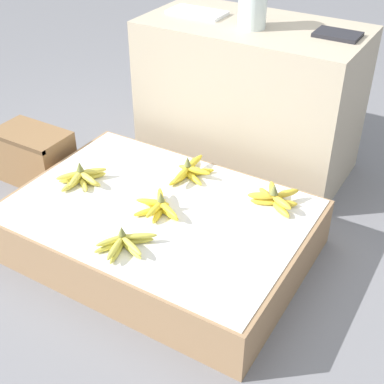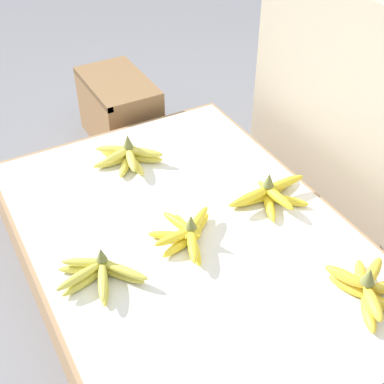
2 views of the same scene
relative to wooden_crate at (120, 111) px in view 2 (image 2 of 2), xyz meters
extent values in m
plane|color=slate|center=(0.90, -0.14, -0.15)|extent=(10.00, 10.00, 0.00)
cube|color=#997551|center=(0.90, -0.14, -0.03)|extent=(1.29, 0.90, 0.23)
cube|color=silver|center=(0.90, -0.14, 0.08)|extent=(1.25, 0.88, 0.00)
cube|color=olive|center=(0.00, 0.00, 0.00)|extent=(0.40, 0.24, 0.29)
cube|color=brown|center=(0.00, -0.11, 0.13)|extent=(0.40, 0.02, 0.02)
ellipsoid|color=gold|center=(0.89, -0.47, 0.10)|extent=(0.09, 0.14, 0.03)
ellipsoid|color=gold|center=(0.93, -0.48, 0.10)|extent=(0.06, 0.14, 0.03)
ellipsoid|color=gold|center=(0.97, -0.44, 0.10)|extent=(0.14, 0.07, 0.03)
ellipsoid|color=gold|center=(0.96, -0.39, 0.10)|extent=(0.13, 0.11, 0.03)
ellipsoid|color=gold|center=(0.89, -0.45, 0.12)|extent=(0.09, 0.13, 0.03)
ellipsoid|color=gold|center=(0.93, -0.49, 0.12)|extent=(0.06, 0.14, 0.03)
ellipsoid|color=gold|center=(0.97, -0.44, 0.12)|extent=(0.14, 0.07, 0.03)
ellipsoid|color=gold|center=(0.97, -0.38, 0.12)|extent=(0.13, 0.10, 0.03)
cone|color=olive|center=(0.91, -0.42, 0.16)|extent=(0.03, 0.03, 0.04)
ellipsoid|color=#DBCC4C|center=(0.44, -0.18, 0.10)|extent=(0.12, 0.12, 0.03)
ellipsoid|color=#DBCC4C|center=(0.47, -0.21, 0.10)|extent=(0.04, 0.14, 0.03)
ellipsoid|color=#DBCC4C|center=(0.51, -0.18, 0.10)|extent=(0.13, 0.11, 0.03)
ellipsoid|color=#DBCC4C|center=(0.51, -0.15, 0.10)|extent=(0.14, 0.03, 0.03)
ellipsoid|color=#DBCC4C|center=(0.50, -0.11, 0.10)|extent=(0.11, 0.13, 0.03)
ellipsoid|color=#DBCC4C|center=(0.44, -0.19, 0.13)|extent=(0.10, 0.13, 0.03)
ellipsoid|color=#DBCC4C|center=(0.48, -0.19, 0.13)|extent=(0.06, 0.14, 0.03)
ellipsoid|color=#DBCC4C|center=(0.52, -0.16, 0.13)|extent=(0.14, 0.06, 0.03)
ellipsoid|color=#DBCC4C|center=(0.50, -0.11, 0.13)|extent=(0.11, 0.12, 0.03)
cone|color=olive|center=(0.47, -0.15, 0.17)|extent=(0.03, 0.03, 0.05)
ellipsoid|color=yellow|center=(0.90, -0.12, 0.10)|extent=(0.11, 0.14, 0.03)
ellipsoid|color=yellow|center=(0.89, -0.15, 0.10)|extent=(0.15, 0.04, 0.03)
ellipsoid|color=yellow|center=(0.89, -0.20, 0.10)|extent=(0.11, 0.14, 0.03)
ellipsoid|color=yellow|center=(0.93, -0.19, 0.10)|extent=(0.07, 0.15, 0.03)
ellipsoid|color=yellow|center=(0.96, -0.17, 0.10)|extent=(0.15, 0.07, 0.03)
ellipsoid|color=yellow|center=(0.90, -0.12, 0.13)|extent=(0.11, 0.14, 0.03)
ellipsoid|color=yellow|center=(0.89, -0.17, 0.13)|extent=(0.15, 0.07, 0.03)
ellipsoid|color=yellow|center=(0.92, -0.20, 0.13)|extent=(0.03, 0.15, 0.03)
ellipsoid|color=yellow|center=(0.97, -0.18, 0.13)|extent=(0.15, 0.09, 0.03)
cone|color=olive|center=(0.92, -0.16, 0.16)|extent=(0.03, 0.03, 0.04)
ellipsoid|color=yellow|center=(0.87, 0.09, 0.10)|extent=(0.05, 0.17, 0.03)
ellipsoid|color=yellow|center=(0.91, 0.13, 0.10)|extent=(0.16, 0.10, 0.03)
ellipsoid|color=yellow|center=(0.91, 0.18, 0.10)|extent=(0.14, 0.13, 0.03)
ellipsoid|color=yellow|center=(0.85, 0.20, 0.10)|extent=(0.08, 0.16, 0.03)
ellipsoid|color=yellow|center=(0.88, 0.08, 0.13)|extent=(0.04, 0.17, 0.03)
ellipsoid|color=yellow|center=(0.91, 0.15, 0.13)|extent=(0.17, 0.04, 0.03)
ellipsoid|color=yellow|center=(0.87, 0.20, 0.13)|extent=(0.03, 0.16, 0.03)
cone|color=olive|center=(0.87, 0.14, 0.17)|extent=(0.03, 0.03, 0.05)
ellipsoid|color=gold|center=(1.37, 0.10, 0.10)|extent=(0.11, 0.09, 0.03)
ellipsoid|color=gold|center=(1.36, 0.15, 0.10)|extent=(0.12, 0.07, 0.03)
ellipsoid|color=gold|center=(1.32, 0.18, 0.10)|extent=(0.04, 0.12, 0.03)
ellipsoid|color=gold|center=(1.27, 0.17, 0.10)|extent=(0.11, 0.09, 0.03)
ellipsoid|color=gold|center=(1.28, 0.12, 0.10)|extent=(0.12, 0.07, 0.03)
ellipsoid|color=gold|center=(1.37, 0.11, 0.13)|extent=(0.12, 0.07, 0.03)
ellipsoid|color=gold|center=(1.29, 0.18, 0.13)|extent=(0.08, 0.12, 0.03)
ellipsoid|color=gold|center=(1.27, 0.11, 0.13)|extent=(0.12, 0.07, 0.03)
cone|color=olive|center=(1.32, 0.13, 0.17)|extent=(0.04, 0.04, 0.05)
camera|label=1|loc=(1.99, -1.68, 1.47)|focal=50.00mm
camera|label=2|loc=(1.89, -0.68, 1.17)|focal=50.00mm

